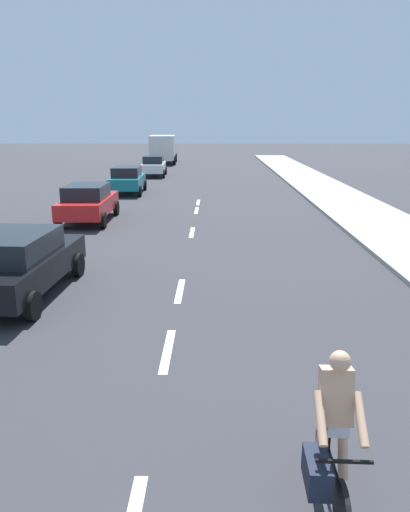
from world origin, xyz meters
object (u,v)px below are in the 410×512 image
(cyclist, at_px, (330,439))
(parked_car_teal, at_px, (127,179))
(delivery_truck, at_px, (163,148))
(parked_car_white, at_px, (154,165))
(parked_car_black, at_px, (16,262))
(parked_car_red, at_px, (88,202))

(cyclist, xyz_separation_m, parked_car_teal, (-6.35, 24.37, 0.01))
(parked_car_teal, relative_size, delivery_truck, 0.66)
(cyclist, relative_size, parked_car_white, 0.45)
(cyclist, relative_size, parked_car_teal, 0.44)
(parked_car_black, distance_m, delivery_truck, 39.66)
(cyclist, relative_size, delivery_truck, 0.29)
(parked_car_red, height_order, parked_car_teal, same)
(parked_car_red, xyz_separation_m, parked_car_teal, (0.19, 8.52, -0.00))
(parked_car_white, xyz_separation_m, delivery_truck, (-0.53, 12.35, 0.67))
(parked_car_black, relative_size, parked_car_white, 1.14)
(parked_car_white, bearing_deg, parked_car_black, -92.28)
(parked_car_red, relative_size, parked_car_teal, 1.03)
(parked_car_red, distance_m, delivery_truck, 30.45)
(cyclist, bearing_deg, parked_car_teal, -73.69)
(parked_car_black, xyz_separation_m, parked_car_red, (-0.60, 9.21, -0.00))
(parked_car_red, relative_size, parked_car_white, 1.07)
(parked_car_white, bearing_deg, delivery_truck, 90.14)
(parked_car_red, xyz_separation_m, parked_car_white, (0.58, 18.09, -0.00))
(cyclist, xyz_separation_m, parked_car_black, (-5.94, 6.64, 0.01))
(parked_car_black, height_order, delivery_truck, delivery_truck)
(parked_car_teal, height_order, parked_car_white, same)
(cyclist, height_order, parked_car_black, cyclist)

